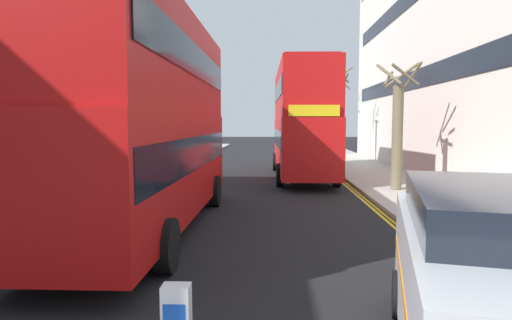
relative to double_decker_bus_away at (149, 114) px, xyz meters
name	(u,v)px	position (x,y,z in m)	size (l,w,h in m)	color
sidewalk_right	(417,195)	(8.75, 5.63, -2.96)	(4.00, 80.00, 0.14)	#ADA89E
sidewalk_left	(83,193)	(-4.25, 5.63, -2.96)	(4.00, 80.00, 0.14)	#ADA89E
kerb_line_outer	(374,206)	(6.65, 3.63, -3.03)	(0.10, 56.00, 0.01)	yellow
kerb_line_inner	(369,206)	(6.49, 3.63, -3.03)	(0.10, 56.00, 0.01)	yellow
double_decker_bus_away	(149,114)	(0.00, 0.00, 0.00)	(2.85, 10.82, 5.64)	#B20F0F
double_decker_bus_oncoming	(302,119)	(4.70, 11.42, 0.00)	(2.97, 10.86, 5.64)	red
taxi_minivan	(500,291)	(5.55, -6.86, -1.96)	(2.96, 5.12, 2.12)	silver
street_tree_mid	(339,117)	(7.76, 19.29, 0.17)	(2.00, 1.70, 6.56)	#6B6047
street_tree_far	(398,131)	(8.18, 6.48, -0.54)	(1.81, 1.82, 5.10)	#6B6047
street_tree_distant	(336,114)	(8.68, 27.20, 0.53)	(2.25, 2.18, 6.70)	#6B6047
townhouse_terrace_right	(497,53)	(15.74, 14.28, 3.69)	(10.08, 28.00, 13.44)	silver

